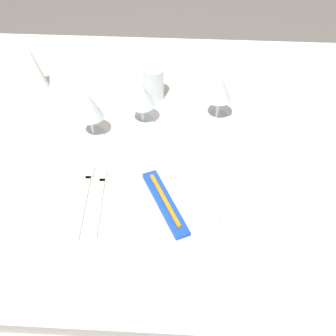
{
  "coord_description": "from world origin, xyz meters",
  "views": [
    {
      "loc": [
        0.02,
        -0.95,
        1.6
      ],
      "look_at": [
        -0.03,
        -0.12,
        0.76
      ],
      "focal_mm": 49.64,
      "sensor_mm": 36.0,
      "label": 1
    }
  ],
  "objects_px": {
    "fork_outer": "(100,200)",
    "drink_tumbler": "(153,86)",
    "wine_glass_centre": "(219,89)",
    "wine_glass_right": "(142,96)",
    "dinner_knife": "(233,205)",
    "dinner_plate": "(165,207)",
    "napkin_folded": "(32,67)",
    "toothbrush_package": "(165,203)",
    "fork_inner": "(84,198)",
    "spoon_soup": "(245,200)",
    "wine_glass_left": "(89,107)"
  },
  "relations": [
    {
      "from": "wine_glass_centre",
      "to": "wine_glass_right",
      "type": "distance_m",
      "value": 0.21
    },
    {
      "from": "dinner_plate",
      "to": "drink_tumbler",
      "type": "relative_size",
      "value": 2.61
    },
    {
      "from": "dinner_plate",
      "to": "dinner_knife",
      "type": "height_order",
      "value": "dinner_plate"
    },
    {
      "from": "drink_tumbler",
      "to": "napkin_folded",
      "type": "xyz_separation_m",
      "value": [
        -0.37,
        0.03,
        0.03
      ]
    },
    {
      "from": "dinner_plate",
      "to": "wine_glass_centre",
      "type": "distance_m",
      "value": 0.39
    },
    {
      "from": "fork_outer",
      "to": "wine_glass_right",
      "type": "bearing_deg",
      "value": 75.6
    },
    {
      "from": "drink_tumbler",
      "to": "dinner_knife",
      "type": "bearing_deg",
      "value": -61.69
    },
    {
      "from": "dinner_plate",
      "to": "dinner_knife",
      "type": "relative_size",
      "value": 1.12
    },
    {
      "from": "dinner_knife",
      "to": "drink_tumbler",
      "type": "distance_m",
      "value": 0.47
    },
    {
      "from": "wine_glass_right",
      "to": "wine_glass_left",
      "type": "bearing_deg",
      "value": -154.46
    },
    {
      "from": "spoon_soup",
      "to": "wine_glass_centre",
      "type": "relative_size",
      "value": 1.4
    },
    {
      "from": "drink_tumbler",
      "to": "wine_glass_centre",
      "type": "bearing_deg",
      "value": -24.55
    },
    {
      "from": "spoon_soup",
      "to": "drink_tumbler",
      "type": "xyz_separation_m",
      "value": [
        -0.25,
        0.4,
        0.04
      ]
    },
    {
      "from": "spoon_soup",
      "to": "wine_glass_centre",
      "type": "bearing_deg",
      "value": 101.72
    },
    {
      "from": "dinner_plate",
      "to": "toothbrush_package",
      "type": "distance_m",
      "value": 0.02
    },
    {
      "from": "fork_outer",
      "to": "drink_tumbler",
      "type": "height_order",
      "value": "drink_tumbler"
    },
    {
      "from": "dinner_knife",
      "to": "wine_glass_centre",
      "type": "xyz_separation_m",
      "value": [
        -0.03,
        0.33,
        0.1
      ]
    },
    {
      "from": "dinner_knife",
      "to": "napkin_folded",
      "type": "height_order",
      "value": "napkin_folded"
    },
    {
      "from": "toothbrush_package",
      "to": "spoon_soup",
      "type": "height_order",
      "value": "toothbrush_package"
    },
    {
      "from": "spoon_soup",
      "to": "wine_glass_left",
      "type": "bearing_deg",
      "value": 151.8
    },
    {
      "from": "drink_tumbler",
      "to": "napkin_folded",
      "type": "distance_m",
      "value": 0.37
    },
    {
      "from": "spoon_soup",
      "to": "wine_glass_right",
      "type": "relative_size",
      "value": 1.64
    },
    {
      "from": "wine_glass_centre",
      "to": "wine_glass_right",
      "type": "height_order",
      "value": "wine_glass_centre"
    },
    {
      "from": "toothbrush_package",
      "to": "drink_tumbler",
      "type": "bearing_deg",
      "value": 97.95
    },
    {
      "from": "dinner_knife",
      "to": "fork_inner",
      "type": "bearing_deg",
      "value": 179.79
    },
    {
      "from": "toothbrush_package",
      "to": "dinner_knife",
      "type": "distance_m",
      "value": 0.17
    },
    {
      "from": "drink_tumbler",
      "to": "fork_outer",
      "type": "bearing_deg",
      "value": -103.46
    },
    {
      "from": "drink_tumbler",
      "to": "spoon_soup",
      "type": "bearing_deg",
      "value": -57.46
    },
    {
      "from": "fork_inner",
      "to": "wine_glass_left",
      "type": "height_order",
      "value": "wine_glass_left"
    },
    {
      "from": "dinner_plate",
      "to": "wine_glass_right",
      "type": "relative_size",
      "value": 2.08
    },
    {
      "from": "fork_outer",
      "to": "drink_tumbler",
      "type": "relative_size",
      "value": 2.16
    },
    {
      "from": "dinner_plate",
      "to": "toothbrush_package",
      "type": "relative_size",
      "value": 1.31
    },
    {
      "from": "wine_glass_centre",
      "to": "wine_glass_left",
      "type": "xyz_separation_m",
      "value": [
        -0.34,
        -0.09,
        -0.01
      ]
    },
    {
      "from": "dinner_knife",
      "to": "wine_glass_right",
      "type": "xyz_separation_m",
      "value": [
        -0.25,
        0.3,
        0.09
      ]
    },
    {
      "from": "napkin_folded",
      "to": "drink_tumbler",
      "type": "bearing_deg",
      "value": -5.14
    },
    {
      "from": "dinner_plate",
      "to": "fork_inner",
      "type": "height_order",
      "value": "dinner_plate"
    },
    {
      "from": "fork_inner",
      "to": "wine_glass_right",
      "type": "bearing_deg",
      "value": 68.86
    },
    {
      "from": "toothbrush_package",
      "to": "drink_tumbler",
      "type": "xyz_separation_m",
      "value": [
        -0.06,
        0.44,
        0.02
      ]
    },
    {
      "from": "toothbrush_package",
      "to": "napkin_folded",
      "type": "distance_m",
      "value": 0.64
    },
    {
      "from": "toothbrush_package",
      "to": "fork_inner",
      "type": "relative_size",
      "value": 0.89
    },
    {
      "from": "fork_outer",
      "to": "wine_glass_right",
      "type": "distance_m",
      "value": 0.32
    },
    {
      "from": "wine_glass_centre",
      "to": "drink_tumbler",
      "type": "distance_m",
      "value": 0.22
    },
    {
      "from": "toothbrush_package",
      "to": "fork_inner",
      "type": "height_order",
      "value": "toothbrush_package"
    },
    {
      "from": "napkin_folded",
      "to": "dinner_plate",
      "type": "bearing_deg",
      "value": -47.58
    },
    {
      "from": "fork_inner",
      "to": "wine_glass_centre",
      "type": "height_order",
      "value": "wine_glass_centre"
    },
    {
      "from": "fork_outer",
      "to": "drink_tumbler",
      "type": "bearing_deg",
      "value": 76.54
    },
    {
      "from": "toothbrush_package",
      "to": "drink_tumbler",
      "type": "distance_m",
      "value": 0.44
    },
    {
      "from": "wine_glass_left",
      "to": "drink_tumbler",
      "type": "relative_size",
      "value": 1.39
    },
    {
      "from": "dinner_knife",
      "to": "wine_glass_right",
      "type": "bearing_deg",
      "value": 129.31
    },
    {
      "from": "dinner_knife",
      "to": "drink_tumbler",
      "type": "height_order",
      "value": "drink_tumbler"
    }
  ]
}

